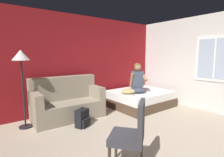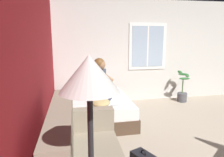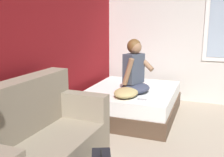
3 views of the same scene
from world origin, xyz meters
name	(u,v)px [view 3 (image 3 of 3)]	position (x,y,z in m)	size (l,w,h in m)	color
wall_back_accent	(22,45)	(0.00, 2.97, 1.35)	(10.60, 0.16, 2.70)	maroon
bed	(132,102)	(1.61, 2.01, 0.24)	(1.77, 1.50, 0.48)	#4C3828
couch	(35,145)	(-0.60, 2.40, 0.39)	(1.72, 0.87, 1.04)	gray
person_seated	(135,71)	(1.38, 1.90, 0.84)	(0.65, 0.61, 0.88)	#383D51
throw_pillow	(126,93)	(1.09, 1.95, 0.55)	(0.48, 0.36, 0.14)	tan
cell_phone	(142,100)	(1.02, 1.69, 0.48)	(0.07, 0.14, 0.01)	#B7B7BC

